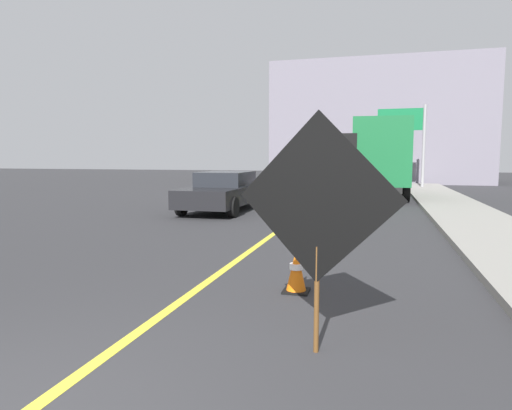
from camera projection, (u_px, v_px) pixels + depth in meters
lane_center_stripe at (244, 255)px, 8.64m from camera, size 0.14×36.00×0.01m
roadwork_sign at (318, 203)px, 4.21m from camera, size 1.60×0.36×2.33m
arrow_board_trailer at (332, 199)px, 15.33m from camera, size 1.60×1.84×2.70m
box_truck at (377, 158)px, 20.93m from camera, size 2.81×7.56×3.52m
pickup_car at (224, 191)px, 15.89m from camera, size 2.02×5.02×1.38m
highway_guide_sign at (410, 132)px, 26.62m from camera, size 2.79×0.18×5.00m
far_building_block at (378, 124)px, 35.04m from camera, size 15.74×7.83×8.96m
traffic_cone_near_sign at (296, 270)px, 6.28m from camera, size 0.36×0.36×0.64m
traffic_cone_mid_lane at (312, 230)px, 9.62m from camera, size 0.36×0.36×0.67m
traffic_cone_far_lane at (313, 211)px, 12.67m from camera, size 0.36×0.36×0.75m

